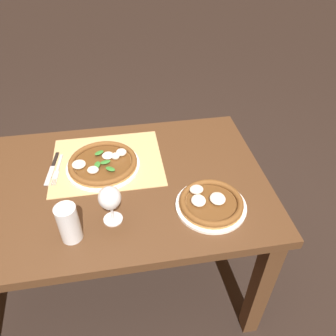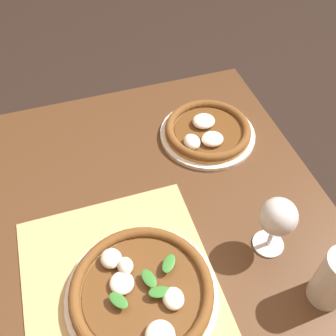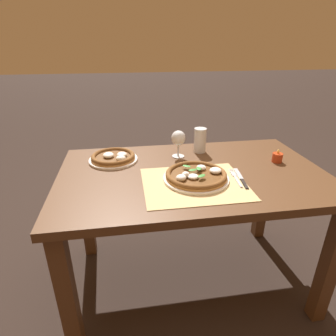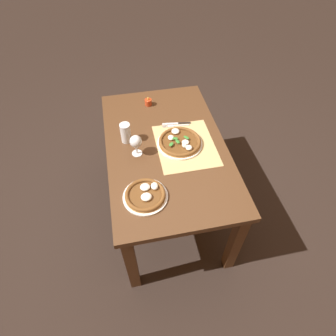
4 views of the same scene
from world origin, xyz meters
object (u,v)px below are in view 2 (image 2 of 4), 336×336
object	(u,v)px
pizza_far	(207,131)
wine_glass	(278,219)
pizza_near	(142,292)
pint_glass	(334,280)

from	to	relation	value
pizza_far	wine_glass	bearing A→B (deg)	0.64
pizza_near	pizza_far	size ratio (longest dim) A/B	1.17
pizza_near	pizza_far	bearing A→B (deg)	142.92
pizza_near	wine_glass	distance (m)	0.32
pizza_far	pint_glass	world-z (taller)	pint_glass
pizza_near	pizza_far	distance (m)	0.50
pizza_far	wine_glass	xyz separation A→B (m)	(0.37, 0.00, 0.09)
pint_glass	pizza_far	bearing A→B (deg)	-173.28
pizza_far	pint_glass	bearing A→B (deg)	6.72
pint_glass	pizza_near	bearing A→B (deg)	-107.22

